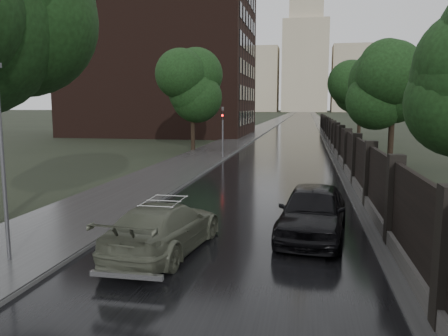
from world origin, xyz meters
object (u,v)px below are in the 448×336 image
(tree_right_b, at_px, (393,92))
(tree_right_c, at_px, (360,97))
(traffic_light, at_px, (223,128))
(lamp_post, at_px, (3,163))
(car_right_near, at_px, (313,211))
(tree_left_far, at_px, (192,93))
(volga_sedan, at_px, (164,227))

(tree_right_b, distance_m, tree_right_c, 18.00)
(traffic_light, bearing_deg, tree_right_c, 51.82)
(lamp_post, bearing_deg, car_right_near, 27.11)
(car_right_near, bearing_deg, tree_left_far, 118.81)
(lamp_post, height_order, car_right_near, lamp_post)
(tree_left_far, relative_size, tree_right_b, 1.05)
(lamp_post, bearing_deg, volga_sedan, 25.85)
(lamp_post, bearing_deg, tree_right_b, 57.82)
(tree_left_far, xyz_separation_m, tree_right_b, (15.50, -8.00, -0.29))
(traffic_light, bearing_deg, tree_right_b, -14.24)
(tree_right_c, relative_size, volga_sedan, 1.44)
(tree_right_c, distance_m, car_right_near, 35.19)
(tree_right_b, bearing_deg, traffic_light, 165.76)
(tree_left_far, bearing_deg, traffic_light, -53.53)
(car_right_near, bearing_deg, traffic_light, 114.71)
(lamp_post, bearing_deg, tree_right_c, 71.48)
(volga_sedan, xyz_separation_m, car_right_near, (4.10, 2.20, 0.12))
(car_right_near, bearing_deg, tree_right_c, 87.50)
(traffic_light, distance_m, volga_sedan, 21.96)
(tree_right_b, relative_size, traffic_light, 1.75)
(traffic_light, height_order, volga_sedan, traffic_light)
(tree_right_b, relative_size, volga_sedan, 1.44)
(tree_right_b, xyz_separation_m, traffic_light, (-11.80, 2.99, -2.55))
(tree_right_b, distance_m, car_right_near, 17.84)
(lamp_post, distance_m, car_right_near, 8.85)
(traffic_light, distance_m, car_right_near, 20.70)
(tree_right_b, xyz_separation_m, tree_right_c, (0.00, 18.00, 0.00))
(tree_right_b, xyz_separation_m, lamp_post, (-12.90, -20.50, -2.28))
(tree_right_c, distance_m, volga_sedan, 38.15)
(tree_left_far, distance_m, traffic_light, 6.84)
(volga_sedan, bearing_deg, lamp_post, 32.25)
(tree_left_far, xyz_separation_m, volga_sedan, (6.20, -26.76, -4.53))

